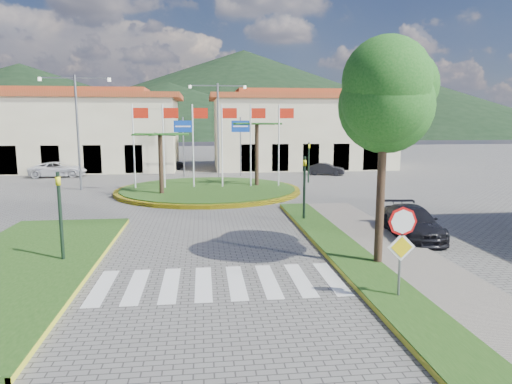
{
  "coord_description": "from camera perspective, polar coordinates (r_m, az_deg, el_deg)",
  "views": [
    {
      "loc": [
        -0.35,
        -9.36,
        4.91
      ],
      "look_at": [
        1.68,
        8.0,
        2.16
      ],
      "focal_mm": 32.0,
      "sensor_mm": 36.0,
      "label": 1
    }
  ],
  "objects": [
    {
      "name": "white_van",
      "position": [
        43.61,
        -23.5,
        2.6
      ],
      "size": [
        4.91,
        2.58,
        1.32
      ],
      "primitive_type": "imported",
      "rotation": [
        0.0,
        0.0,
        1.65
      ],
      "color": "silver",
      "rests_on": "ground"
    },
    {
      "name": "direction_sign_east",
      "position": [
        40.49,
        -1.94,
        6.98
      ],
      "size": [
        1.6,
        0.14,
        5.2
      ],
      "color": "slate",
      "rests_on": "ground"
    },
    {
      "name": "stop_sign",
      "position": [
        12.86,
        17.74,
        -5.52
      ],
      "size": [
        0.8,
        0.11,
        2.65
      ],
      "color": "slate",
      "rests_on": "ground"
    },
    {
      "name": "car_dark_b",
      "position": [
        41.92,
        8.78,
        2.85
      ],
      "size": [
        3.45,
        2.21,
        1.07
      ],
      "primitive_type": "imported",
      "rotation": [
        0.0,
        0.0,
        1.21
      ],
      "color": "black",
      "rests_on": "ground"
    },
    {
      "name": "street_lamp_centre",
      "position": [
        39.38,
        -4.76,
        8.3
      ],
      "size": [
        4.8,
        0.16,
        8.0
      ],
      "color": "slate",
      "rests_on": "ground"
    },
    {
      "name": "traffic_light_right",
      "position": [
        22.1,
        6.07,
        1.17
      ],
      "size": [
        0.15,
        0.18,
        3.2
      ],
      "color": "black",
      "rests_on": "ground"
    },
    {
      "name": "hill_far_mid",
      "position": [
        170.35,
        -1.54,
        12.32
      ],
      "size": [
        180.0,
        180.0,
        30.0
      ],
      "primitive_type": "cone",
      "color": "black",
      "rests_on": "ground"
    },
    {
      "name": "building_left",
      "position": [
        49.29,
        -22.94,
        7.07
      ],
      "size": [
        23.32,
        9.54,
        8.05
      ],
      "color": "beige",
      "rests_on": "ground"
    },
    {
      "name": "ground",
      "position": [
        10.57,
        -4.23,
        -18.75
      ],
      "size": [
        160.0,
        160.0,
        0.0
      ],
      "primitive_type": "plane",
      "color": "slate",
      "rests_on": "ground"
    },
    {
      "name": "hill_far_west",
      "position": [
        159.16,
        -27.22,
        10.16
      ],
      "size": [
        140.0,
        140.0,
        22.0
      ],
      "primitive_type": "cone",
      "color": "black",
      "rests_on": "ground"
    },
    {
      "name": "car_dark_a",
      "position": [
        46.69,
        -11.47,
        3.56
      ],
      "size": [
        4.29,
        3.02,
        1.36
      ],
      "primitive_type": "imported",
      "rotation": [
        0.0,
        0.0,
        1.97
      ],
      "color": "black",
      "rests_on": "ground"
    },
    {
      "name": "crosswalk",
      "position": [
        14.23,
        -4.95,
        -11.24
      ],
      "size": [
        8.0,
        3.0,
        0.01
      ],
      "primitive_type": "cube",
      "color": "silver",
      "rests_on": "ground"
    },
    {
      "name": "direction_sign_west",
      "position": [
        40.38,
        -9.08,
        6.87
      ],
      "size": [
        1.6,
        0.14,
        5.2
      ],
      "color": "slate",
      "rests_on": "ground"
    },
    {
      "name": "sidewalk_right",
      "position": [
        13.88,
        21.57,
        -12.09
      ],
      "size": [
        4.0,
        28.0,
        0.15
      ],
      "primitive_type": "cube",
      "color": "gray",
      "rests_on": "ground"
    },
    {
      "name": "car_side_right",
      "position": [
        20.41,
        18.9,
        -3.6
      ],
      "size": [
        2.32,
        4.64,
        1.29
      ],
      "primitive_type": "imported",
      "rotation": [
        0.0,
        0.0,
        -0.12
      ],
      "color": "black",
      "rests_on": "ground"
    },
    {
      "name": "traffic_light_far",
      "position": [
        36.45,
        6.6,
        4.21
      ],
      "size": [
        0.18,
        0.15,
        3.2
      ],
      "color": "black",
      "rests_on": "ground"
    },
    {
      "name": "deciduous_tree",
      "position": [
        15.51,
        15.72,
        9.6
      ],
      "size": [
        3.6,
        3.6,
        6.8
      ],
      "color": "black",
      "rests_on": "ground"
    },
    {
      "name": "median_left",
      "position": [
        17.23,
        -27.58,
        -8.35
      ],
      "size": [
        5.0,
        14.0,
        0.18
      ],
      "primitive_type": "cube",
      "color": "#1F4814",
      "rests_on": "ground"
    },
    {
      "name": "roundabout_island",
      "position": [
        31.71,
        -5.96,
        0.3
      ],
      "size": [
        12.7,
        12.7,
        6.0
      ],
      "color": "yellow",
      "rests_on": "ground"
    },
    {
      "name": "traffic_light_left",
      "position": [
        16.84,
        -23.3,
        -1.94
      ],
      "size": [
        0.15,
        0.18,
        3.2
      ],
      "color": "black",
      "rests_on": "ground"
    },
    {
      "name": "hill_far_east",
      "position": [
        160.64,
        19.59,
        9.88
      ],
      "size": [
        120.0,
        120.0,
        18.0
      ],
      "primitive_type": "cone",
      "color": "black",
      "rests_on": "ground"
    },
    {
      "name": "street_lamp_west",
      "position": [
        34.46,
        -21.42,
        7.64
      ],
      "size": [
        4.8,
        0.16,
        8.0
      ],
      "color": "slate",
      "rests_on": "ground"
    },
    {
      "name": "building_right",
      "position": [
        48.48,
        5.7,
        7.7
      ],
      "size": [
        19.08,
        9.54,
        8.05
      ],
      "color": "beige",
      "rests_on": "ground"
    },
    {
      "name": "verge_right",
      "position": [
        13.37,
        16.92,
        -12.59
      ],
      "size": [
        1.6,
        28.0,
        0.18
      ],
      "primitive_type": "cube",
      "color": "#1F4814",
      "rests_on": "ground"
    },
    {
      "name": "hill_near_back",
      "position": [
        139.72,
        -10.81,
        10.04
      ],
      "size": [
        110.0,
        110.0,
        16.0
      ],
      "primitive_type": "cone",
      "color": "black",
      "rests_on": "ground"
    }
  ]
}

